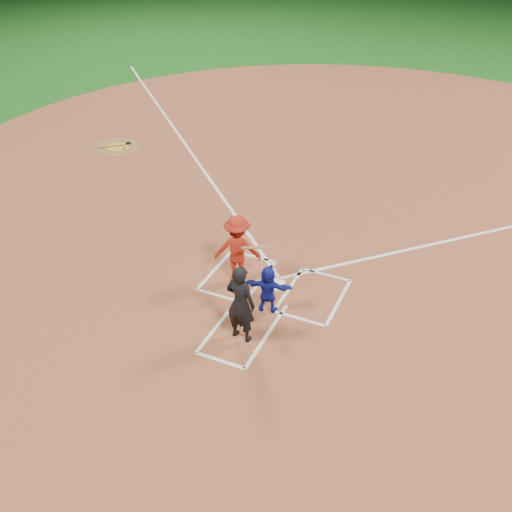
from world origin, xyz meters
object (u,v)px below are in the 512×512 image
at_px(on_deck_circle, 118,147).
at_px(catcher, 268,289).
at_px(umpire, 241,303).
at_px(home_plate, 274,285).
at_px(batter_at_plate, 237,249).

bearing_deg(on_deck_circle, catcher, -36.08).
xyz_separation_m(catcher, umpire, (-0.14, -1.07, 0.32)).
height_order(home_plate, batter_at_plate, batter_at_plate).
height_order(umpire, batter_at_plate, umpire).
bearing_deg(on_deck_circle, home_plate, -32.58).
bearing_deg(umpire, home_plate, -82.26).
relative_size(on_deck_circle, catcher, 1.49).
bearing_deg(home_plate, umpire, 92.20).
xyz_separation_m(home_plate, umpire, (0.08, -1.98, 0.89)).
bearing_deg(home_plate, on_deck_circle, -32.58).
bearing_deg(catcher, on_deck_circle, -47.12).
bearing_deg(umpire, batter_at_plate, -56.70).
relative_size(home_plate, on_deck_circle, 0.35).
distance_m(on_deck_circle, catcher, 10.69).
bearing_deg(batter_at_plate, catcher, -35.25).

